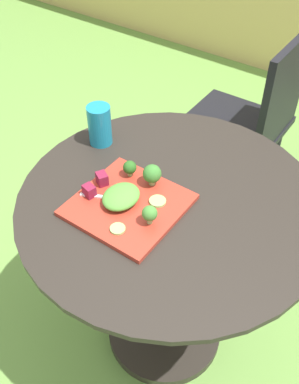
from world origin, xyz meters
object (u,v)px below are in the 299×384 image
object	(u,v)px
patio_chair	(254,116)
drinking_glass	(100,127)
salad_plate	(128,205)
fork	(112,198)

from	to	relation	value
patio_chair	drinking_glass	world-z (taller)	patio_chair
patio_chair	salad_plate	xyz separation A→B (m)	(0.03, -0.94, 0.23)
salad_plate	fork	size ratio (longest dim) A/B	1.97
patio_chair	fork	distance (m)	0.98
drinking_glass	fork	size ratio (longest dim) A/B	0.91
salad_plate	drinking_glass	bearing A→B (deg)	143.87
salad_plate	fork	bearing A→B (deg)	-165.52
patio_chair	salad_plate	world-z (taller)	patio_chair
drinking_glass	fork	bearing A→B (deg)	-43.55
fork	salad_plate	bearing A→B (deg)	14.48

